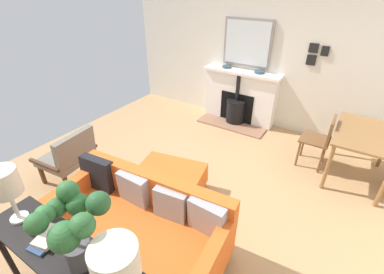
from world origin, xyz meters
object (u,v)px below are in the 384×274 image
(fireplace, at_px, (239,99))
(armchair_accent, at_px, (70,155))
(sofa, at_px, (140,224))
(mantel_bowl_near, at_px, (227,67))
(potted_plant, at_px, (72,223))
(dining_chair_near_fireplace, at_px, (321,138))
(book_stack, at_px, (49,238))
(console_table, at_px, (68,261))
(table_lamp_far_end, at_px, (116,263))
(mantel_bowl_far, at_px, (259,72))
(ottoman, at_px, (170,179))
(dining_table, at_px, (365,139))
(table_lamp_near_end, at_px, (4,184))

(fireplace, bearing_deg, armchair_accent, -21.38)
(sofa, bearing_deg, mantel_bowl_near, -167.85)
(potted_plant, xyz_separation_m, dining_chair_near_fireplace, (-3.24, 1.02, -0.69))
(book_stack, bearing_deg, potted_plant, 92.03)
(console_table, bearing_deg, sofa, -179.21)
(armchair_accent, height_order, table_lamp_far_end, table_lamp_far_end)
(potted_plant, bearing_deg, mantel_bowl_far, -175.92)
(armchair_accent, bearing_deg, ottoman, 111.38)
(mantel_bowl_far, bearing_deg, fireplace, -81.72)
(console_table, distance_m, dining_table, 3.69)
(armchair_accent, relative_size, dining_table, 0.73)
(potted_plant, distance_m, dining_table, 3.62)
(armchair_accent, distance_m, console_table, 1.90)
(table_lamp_near_end, distance_m, table_lamp_far_end, 1.18)
(mantel_bowl_far, bearing_deg, console_table, 1.11)
(console_table, height_order, table_lamp_far_end, table_lamp_far_end)
(fireplace, xyz_separation_m, book_stack, (4.02, 0.20, 0.34))
(mantel_bowl_near, distance_m, ottoman, 2.66)
(sofa, xyz_separation_m, table_lamp_far_end, (0.74, 0.60, 0.78))
(armchair_accent, height_order, dining_chair_near_fireplace, dining_chair_near_fireplace)
(mantel_bowl_near, relative_size, ottoman, 0.18)
(mantel_bowl_near, xyz_separation_m, sofa, (3.33, 0.72, -0.69))
(mantel_bowl_far, distance_m, sofa, 3.40)
(dining_table, bearing_deg, sofa, -34.86)
(mantel_bowl_far, bearing_deg, dining_chair_near_fireplace, 58.08)
(fireplace, xyz_separation_m, dining_chair_near_fireplace, (0.77, 1.63, 0.04))
(sofa, relative_size, table_lamp_far_end, 3.94)
(mantel_bowl_near, relative_size, potted_plant, 0.27)
(fireplace, xyz_separation_m, table_lamp_near_end, (4.03, -0.19, 0.68))
(console_table, bearing_deg, table_lamp_far_end, 90.00)
(mantel_bowl_near, bearing_deg, armchair_accent, -15.36)
(armchair_accent, bearing_deg, mantel_bowl_far, 153.85)
(ottoman, distance_m, console_table, 1.66)
(dining_table, bearing_deg, console_table, -28.15)
(dining_chair_near_fireplace, bearing_deg, console_table, -20.75)
(table_lamp_near_end, xyz_separation_m, dining_chair_near_fireplace, (-3.26, 1.82, -0.65))
(potted_plant, height_order, book_stack, potted_plant)
(armchair_accent, xyz_separation_m, dining_chair_near_fireplace, (-2.19, 2.79, 0.06))
(console_table, bearing_deg, dining_table, 151.85)
(mantel_bowl_far, height_order, table_lamp_far_end, table_lamp_far_end)
(fireplace, distance_m, console_table, 4.05)
(console_table, xyz_separation_m, table_lamp_far_end, (-0.00, 0.59, 0.45))
(potted_plant, height_order, dining_chair_near_fireplace, potted_plant)
(book_stack, height_order, dining_chair_near_fireplace, book_stack)
(mantel_bowl_near, height_order, table_lamp_near_end, table_lamp_near_end)
(mantel_bowl_far, bearing_deg, table_lamp_far_end, 9.32)
(mantel_bowl_near, bearing_deg, dining_chair_near_fireplace, 67.38)
(sofa, bearing_deg, fireplace, -173.32)
(fireplace, distance_m, table_lamp_near_end, 4.09)
(potted_plant, relative_size, dining_chair_near_fireplace, 0.75)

